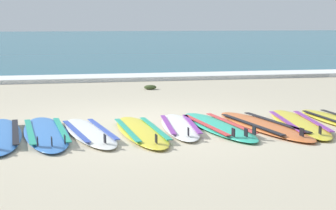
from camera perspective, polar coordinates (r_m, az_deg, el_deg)
name	(u,v)px	position (r m, az deg, el deg)	size (l,w,h in m)	color
ground_plane	(149,125)	(8.02, -2.11, -2.19)	(80.00, 80.00, 0.00)	#C1B599
sea	(84,39)	(43.54, -9.37, 7.22)	(80.00, 60.00, 0.10)	#23667A
wave_foam_strip	(114,78)	(14.18, -6.00, 3.05)	(80.00, 1.11, 0.11)	white
surfboard_1	(46,133)	(7.48, -13.42, -3.02)	(0.89, 2.49, 0.18)	#3875CC
surfboard_2	(89,132)	(7.39, -8.75, -3.01)	(0.96, 2.22, 0.18)	silver
surfboard_3	(141,131)	(7.39, -3.03, -2.92)	(0.76, 2.32, 0.18)	yellow
surfboard_4	(180,126)	(7.71, 1.33, -2.39)	(0.64, 2.05, 0.18)	white
surfboard_5	(218,126)	(7.77, 5.55, -2.35)	(0.91, 2.35, 0.18)	#2DB793
surfboard_6	(263,125)	(7.91, 10.53, -2.25)	(1.08, 2.49, 0.18)	orange
surfboard_7	(299,123)	(8.20, 14.34, -1.98)	(0.87, 2.39, 0.18)	yellow
surfboard_8	(336,120)	(8.63, 18.14, -1.59)	(0.62, 1.98, 0.18)	yellow
seaweed_clump_mid_sand	(150,87)	(12.11, -1.99, 1.99)	(0.30, 0.24, 0.10)	#384723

